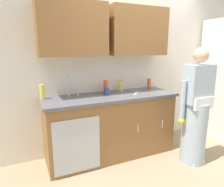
# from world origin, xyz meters

# --- Properties ---
(ground_plane) EXTENTS (9.00, 9.00, 0.00)m
(ground_plane) POSITION_xyz_m (0.00, 0.00, 0.00)
(ground_plane) COLOR #998466
(kitchen_wall_with_uppers) EXTENTS (4.80, 0.44, 2.70)m
(kitchen_wall_with_uppers) POSITION_xyz_m (-0.14, 0.99, 1.48)
(kitchen_wall_with_uppers) COLOR silver
(kitchen_wall_with_uppers) RESTS_ON ground
(counter_cabinet) EXTENTS (1.90, 0.62, 0.90)m
(counter_cabinet) POSITION_xyz_m (-0.55, 0.70, 0.45)
(counter_cabinet) COLOR brown
(counter_cabinet) RESTS_ON ground
(countertop) EXTENTS (1.96, 0.66, 0.04)m
(countertop) POSITION_xyz_m (-0.55, 0.70, 0.92)
(countertop) COLOR #595960
(countertop) RESTS_ON counter_cabinet
(sink) EXTENTS (0.50, 0.36, 0.35)m
(sink) POSITION_xyz_m (-1.09, 0.71, 0.93)
(sink) COLOR #B7BABF
(sink) RESTS_ON counter_cabinet
(person_at_sink) EXTENTS (0.55, 0.34, 1.62)m
(person_at_sink) POSITION_xyz_m (0.44, 0.03, 0.69)
(person_at_sink) COLOR white
(person_at_sink) RESTS_ON ground
(bottle_water_tall) EXTENTS (0.06, 0.06, 0.17)m
(bottle_water_tall) POSITION_xyz_m (0.24, 0.88, 1.02)
(bottle_water_tall) COLOR #E05933
(bottle_water_tall) RESTS_ON countertop
(bottle_water_short) EXTENTS (0.07, 0.07, 0.20)m
(bottle_water_short) POSITION_xyz_m (-1.48, 0.86, 1.04)
(bottle_water_short) COLOR #D8D14C
(bottle_water_short) RESTS_ON countertop
(bottle_dish_liquid) EXTENTS (0.06, 0.06, 0.17)m
(bottle_dish_liquid) POSITION_xyz_m (-0.29, 0.91, 1.03)
(bottle_dish_liquid) COLOR #D8D14C
(bottle_dish_liquid) RESTS_ON countertop
(bottle_cleaner_spray) EXTENTS (0.07, 0.07, 0.20)m
(bottle_cleaner_spray) POSITION_xyz_m (-0.56, 0.87, 1.04)
(bottle_cleaner_spray) COLOR #E05933
(bottle_cleaner_spray) RESTS_ON countertop
(cup_by_sink) EXTENTS (0.08, 0.08, 0.10)m
(cup_by_sink) POSITION_xyz_m (-0.59, 0.75, 0.99)
(cup_by_sink) COLOR #33478C
(cup_by_sink) RESTS_ON countertop
(knife_on_counter) EXTENTS (0.18, 0.20, 0.01)m
(knife_on_counter) POSITION_xyz_m (-0.16, 0.65, 0.94)
(knife_on_counter) COLOR silver
(knife_on_counter) RESTS_ON countertop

